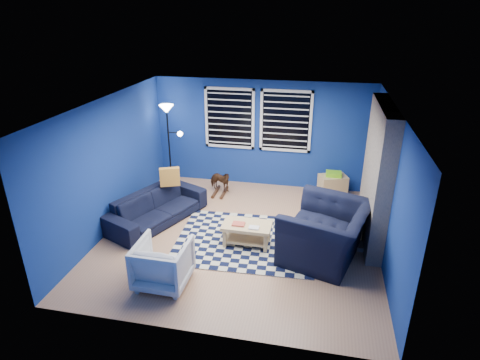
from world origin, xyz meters
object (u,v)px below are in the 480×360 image
Objects in this scene: coffee_table at (247,230)px; floor_lamp at (168,120)px; tv at (374,141)px; armchair_bent at (163,263)px; armchair_big at (325,232)px; rocking_horse at (220,181)px; cabinet at (332,185)px; sofa at (157,207)px.

coffee_table is 0.45× the size of floor_lamp.
tv reaches higher than armchair_bent.
armchair_bent is (-2.42, -1.24, -0.11)m from armchair_big.
armchair_bent is at bearing -160.15° from rocking_horse.
floor_lamp reaches higher than tv.
rocking_horse is 2.56m from cabinet.
armchair_big reaches higher than rocking_horse.
floor_lamp reaches higher than cabinet.
rocking_horse is at bearing -114.65° from armchair_big.
rocking_horse is (-3.28, -0.25, -1.08)m from tv.
rocking_horse is at bearing -175.66° from tv.
tv reaches higher than sofa.
sofa is 3.59× the size of rocking_horse.
cabinet is (2.57, 3.75, -0.11)m from armchair_bent.
cabinet is (1.52, 2.40, -0.04)m from coffee_table.
coffee_table is (-2.27, -2.25, -1.10)m from tv.
rocking_horse is 2.24m from coffee_table.
floor_lamp is at bearing 179.37° from tv.
rocking_horse is 0.68× the size of coffee_table.
armchair_big is at bearing -4.45° from coffee_table.
sofa reaches higher than rocking_horse.
cabinet is (-0.74, 0.15, -1.14)m from tv.
tv is 3.46m from rocking_horse.
armchair_big is (3.28, -0.60, 0.17)m from sofa.
cabinet is (0.15, 2.50, -0.22)m from armchair_big.
sofa is 1.09× the size of floor_lamp.
floor_lamp is at bearing 134.72° from coffee_table.
sofa is 1.45× the size of armchair_big.
sofa is 2.62× the size of armchair_bent.
tv reaches higher than armchair_big.
armchair_bent is at bearing -127.98° from coffee_table.
tv reaches higher than rocking_horse.
tv is 1.14× the size of coffee_table.
sofa is 1.76m from rocking_horse.
tv is 4.55m from floor_lamp.
floor_lamp is at bearing 97.32° from rocking_horse.
armchair_bent reaches higher than rocking_horse.
cabinet is 0.36× the size of floor_lamp.
floor_lamp is (-3.80, -0.10, 1.33)m from cabinet.
sofa is at bearing -78.64° from floor_lamp.
armchair_bent is at bearing -145.29° from cabinet.
cabinet is (2.53, 0.39, -0.06)m from rocking_horse.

